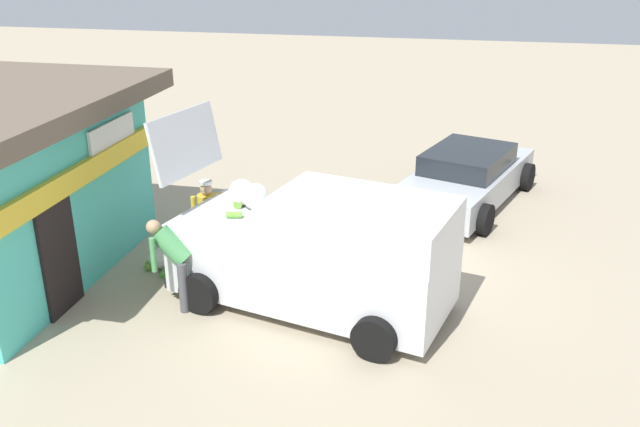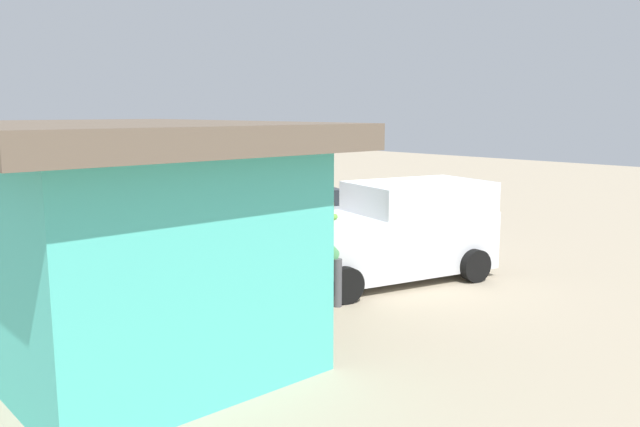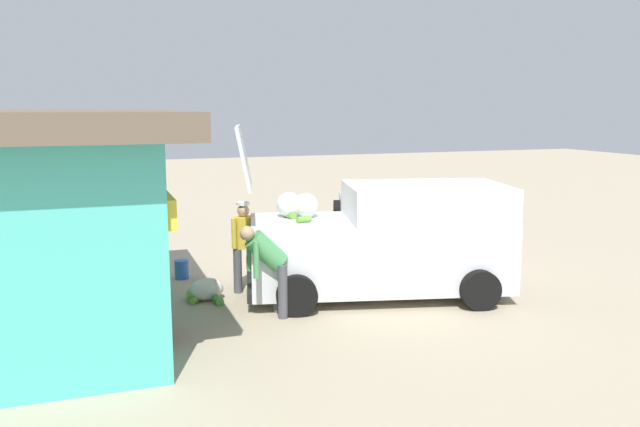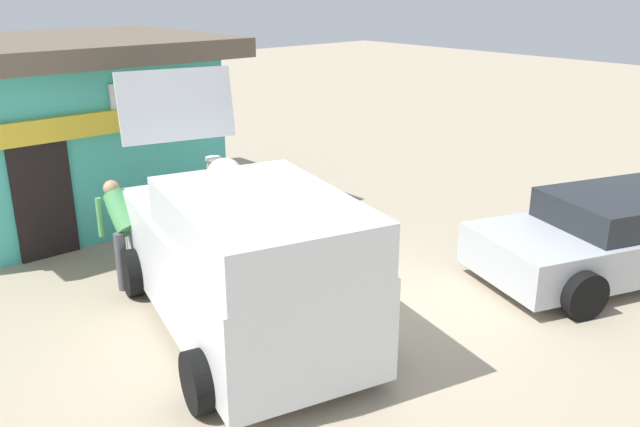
% 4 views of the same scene
% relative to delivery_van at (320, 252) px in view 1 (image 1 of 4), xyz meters
% --- Properties ---
extents(ground_plane, '(60.00, 60.00, 0.00)m').
position_rel_delivery_van_xyz_m(ground_plane, '(1.30, -0.72, -0.97)').
color(ground_plane, tan).
extents(delivery_van, '(3.03, 4.90, 2.96)m').
position_rel_delivery_van_xyz_m(delivery_van, '(0.00, 0.00, 0.00)').
color(delivery_van, silver).
rests_on(delivery_van, ground_plane).
extents(parked_sedan, '(4.79, 3.23, 1.23)m').
position_rel_delivery_van_xyz_m(parked_sedan, '(5.22, -2.23, -0.38)').
color(parked_sedan, '#B2B7BC').
rests_on(parked_sedan, ground_plane).
extents(vendor_standing, '(0.47, 0.49, 1.60)m').
position_rel_delivery_van_xyz_m(vendor_standing, '(1.09, 2.28, -0.06)').
color(vendor_standing, '#4C4C51').
rests_on(vendor_standing, ground_plane).
extents(customer_bending, '(0.57, 0.75, 1.46)m').
position_rel_delivery_van_xyz_m(customer_bending, '(-0.45, 2.26, -0.08)').
color(customer_bending, '#4C4C51').
rests_on(customer_bending, ground_plane).
extents(unloaded_banana_pile, '(0.84, 0.66, 0.38)m').
position_rel_delivery_van_xyz_m(unloaded_banana_pile, '(0.76, 3.05, -0.81)').
color(unloaded_banana_pile, silver).
rests_on(unloaded_banana_pile, ground_plane).
extents(paint_bucket, '(0.27, 0.27, 0.36)m').
position_rel_delivery_van_xyz_m(paint_bucket, '(2.30, 3.22, -0.79)').
color(paint_bucket, blue).
rests_on(paint_bucket, ground_plane).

